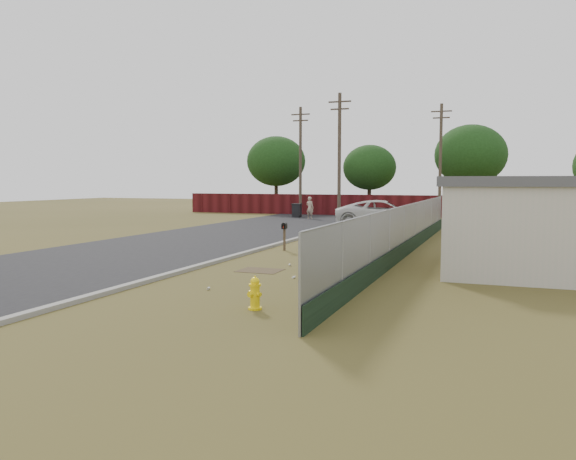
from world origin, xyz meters
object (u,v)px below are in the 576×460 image
at_px(trash_bin, 297,210).
at_px(mailbox, 284,228).
at_px(fire_hydrant, 255,294).
at_px(pickup_truck, 383,213).
at_px(pedestrian, 310,208).

bearing_deg(trash_bin, mailbox, -71.42).
bearing_deg(fire_hydrant, pickup_truck, 94.42).
xyz_separation_m(mailbox, trash_bin, (-6.97, 20.75, -0.37)).
relative_size(fire_hydrant, pickup_truck, 0.13).
distance_m(pickup_truck, pedestrian, 8.65).
xyz_separation_m(pickup_truck, pedestrian, (-6.83, 5.32, 0.01)).
relative_size(pickup_truck, trash_bin, 5.49).
bearing_deg(pickup_truck, pedestrian, 40.82).
bearing_deg(pedestrian, pickup_truck, 156.70).
bearing_deg(mailbox, pickup_truck, 84.05).
relative_size(pickup_truck, pedestrian, 3.54).
height_order(mailbox, pickup_truck, pickup_truck).
xyz_separation_m(pedestrian, trash_bin, (-1.61, 1.44, -0.30)).
xyz_separation_m(fire_hydrant, pedestrian, (-8.72, 29.83, 0.51)).
height_order(pickup_truck, trash_bin, pickup_truck).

